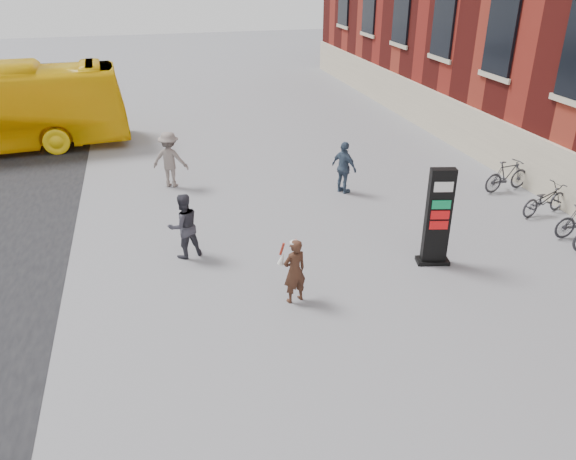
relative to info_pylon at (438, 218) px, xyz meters
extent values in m
plane|color=#9E9EA3|center=(-3.97, -1.37, -1.26)|extent=(100.00, 100.00, 0.00)
cube|color=beige|center=(5.47, 4.63, -0.36)|extent=(0.18, 44.00, 1.80)
cube|color=black|center=(0.00, 0.00, 0.00)|extent=(0.65, 0.38, 2.52)
cube|color=black|center=(0.00, 0.00, -1.21)|extent=(0.88, 0.58, 0.10)
cube|color=white|center=(0.00, 0.00, 0.86)|extent=(0.51, 0.38, 0.25)
cube|color=#0A713F|center=(0.00, 0.00, 0.41)|extent=(0.51, 0.38, 0.22)
cube|color=#B20D0E|center=(0.00, 0.00, 0.13)|extent=(0.51, 0.38, 0.22)
cube|color=#B20D0E|center=(0.00, 0.00, -0.14)|extent=(0.51, 0.38, 0.22)
imported|color=#3F2618|center=(-3.85, -0.81, -0.49)|extent=(0.64, 0.51, 1.54)
cylinder|color=white|center=(-3.85, -0.81, 0.21)|extent=(0.22, 0.22, 0.05)
cone|color=white|center=(-3.74, -0.54, -0.21)|extent=(0.23, 0.26, 0.37)
cylinder|color=maroon|center=(-3.74, -0.54, 0.01)|extent=(0.11, 0.15, 0.32)
cone|color=white|center=(-4.09, -0.64, -0.21)|extent=(0.25, 0.22, 0.37)
cylinder|color=maroon|center=(-4.09, -0.64, 0.01)|extent=(0.15, 0.11, 0.32)
imported|color=#34333D|center=(-6.02, 1.93, -0.40)|extent=(1.00, 0.88, 1.72)
imported|color=gray|center=(-6.02, 7.01, -0.32)|extent=(1.38, 1.11, 1.87)
imported|color=#3D4E65|center=(-0.61, 5.02, -0.40)|extent=(0.84, 1.08, 1.71)
imported|color=#2C2C31|center=(4.63, 1.90, -0.80)|extent=(1.85, 1.00, 0.92)
imported|color=#2C2C31|center=(4.63, 3.82, -0.74)|extent=(1.79, 0.75, 1.05)
camera|label=1|loc=(-6.68, -11.12, 5.77)|focal=35.00mm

